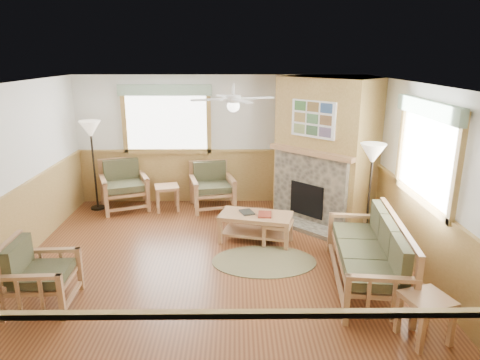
{
  "coord_description": "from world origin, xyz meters",
  "views": [
    {
      "loc": [
        0.33,
        -5.89,
        3.09
      ],
      "look_at": [
        0.4,
        0.7,
        1.15
      ],
      "focal_mm": 32.0,
      "sensor_mm": 36.0,
      "label": 1
    }
  ],
  "objects_px": {
    "end_table_sofa": "(425,318)",
    "armchair_back_right": "(212,186)",
    "armchair_back_left": "(124,185)",
    "armchair_left": "(41,274)",
    "coffee_table": "(256,227)",
    "footstool": "(278,233)",
    "sofa": "(366,253)",
    "floor_lamp_left": "(94,166)",
    "end_table_chairs": "(167,198)",
    "floor_lamp_right": "(369,197)"
  },
  "relations": [
    {
      "from": "end_table_sofa",
      "to": "armchair_back_right",
      "type": "bearing_deg",
      "value": 120.92
    },
    {
      "from": "armchair_back_right",
      "to": "end_table_sofa",
      "type": "relative_size",
      "value": 1.76
    },
    {
      "from": "armchair_back_left",
      "to": "armchair_left",
      "type": "relative_size",
      "value": 1.13
    },
    {
      "from": "coffee_table",
      "to": "footstool",
      "type": "distance_m",
      "value": 0.4
    },
    {
      "from": "sofa",
      "to": "footstool",
      "type": "relative_size",
      "value": 4.51
    },
    {
      "from": "footstool",
      "to": "floor_lamp_left",
      "type": "distance_m",
      "value": 4.07
    },
    {
      "from": "floor_lamp_left",
      "to": "end_table_sofa",
      "type": "bearing_deg",
      "value": -40.87
    },
    {
      "from": "coffee_table",
      "to": "end_table_chairs",
      "type": "xyz_separation_m",
      "value": [
        -1.75,
        1.54,
        0.02
      ]
    },
    {
      "from": "armchair_left",
      "to": "end_table_sofa",
      "type": "height_order",
      "value": "armchair_left"
    },
    {
      "from": "armchair_back_right",
      "to": "armchair_left",
      "type": "relative_size",
      "value": 1.07
    },
    {
      "from": "footstool",
      "to": "floor_lamp_left",
      "type": "xyz_separation_m",
      "value": [
        -3.59,
        1.78,
        0.72
      ]
    },
    {
      "from": "armchair_left",
      "to": "coffee_table",
      "type": "height_order",
      "value": "armchair_left"
    },
    {
      "from": "footstool",
      "to": "floor_lamp_right",
      "type": "distance_m",
      "value": 1.6
    },
    {
      "from": "armchair_back_right",
      "to": "floor_lamp_right",
      "type": "xyz_separation_m",
      "value": [
        2.63,
        -1.94,
        0.41
      ]
    },
    {
      "from": "footstool",
      "to": "sofa",
      "type": "bearing_deg",
      "value": -50.5
    },
    {
      "from": "armchair_back_left",
      "to": "armchair_left",
      "type": "distance_m",
      "value": 3.6
    },
    {
      "from": "armchair_left",
      "to": "armchair_back_left",
      "type": "bearing_deg",
      "value": -5.0
    },
    {
      "from": "armchair_left",
      "to": "floor_lamp_left",
      "type": "xyz_separation_m",
      "value": [
        -0.42,
        3.58,
        0.48
      ]
    },
    {
      "from": "sofa",
      "to": "end_table_sofa",
      "type": "height_order",
      "value": "sofa"
    },
    {
      "from": "armchair_back_left",
      "to": "end_table_sofa",
      "type": "relative_size",
      "value": 1.86
    },
    {
      "from": "armchair_back_left",
      "to": "floor_lamp_right",
      "type": "xyz_separation_m",
      "value": [
        4.45,
        -1.94,
        0.39
      ]
    },
    {
      "from": "sofa",
      "to": "floor_lamp_right",
      "type": "bearing_deg",
      "value": 169.89
    },
    {
      "from": "coffee_table",
      "to": "armchair_left",
      "type": "bearing_deg",
      "value": -131.5
    },
    {
      "from": "footstool",
      "to": "floor_lamp_left",
      "type": "relative_size",
      "value": 0.25
    },
    {
      "from": "armchair_back_right",
      "to": "armchair_back_left",
      "type": "bearing_deg",
      "value": 166.72
    },
    {
      "from": "armchair_left",
      "to": "end_table_chairs",
      "type": "height_order",
      "value": "armchair_left"
    },
    {
      "from": "armchair_left",
      "to": "footstool",
      "type": "xyz_separation_m",
      "value": [
        3.16,
        1.8,
        -0.24
      ]
    },
    {
      "from": "armchair_back_left",
      "to": "end_table_sofa",
      "type": "bearing_deg",
      "value": -66.48
    },
    {
      "from": "armchair_left",
      "to": "sofa",
      "type": "bearing_deg",
      "value": -86.18
    },
    {
      "from": "armchair_back_left",
      "to": "armchair_back_right",
      "type": "xyz_separation_m",
      "value": [
        1.82,
        0.0,
        -0.03
      ]
    },
    {
      "from": "armchair_left",
      "to": "floor_lamp_right",
      "type": "xyz_separation_m",
      "value": [
        4.61,
        1.65,
        0.44
      ]
    },
    {
      "from": "floor_lamp_left",
      "to": "footstool",
      "type": "bearing_deg",
      "value": -26.43
    },
    {
      "from": "armchair_back_right",
      "to": "footstool",
      "type": "distance_m",
      "value": 2.17
    },
    {
      "from": "coffee_table",
      "to": "end_table_chairs",
      "type": "relative_size",
      "value": 2.32
    },
    {
      "from": "armchair_back_left",
      "to": "end_table_chairs",
      "type": "relative_size",
      "value": 1.91
    },
    {
      "from": "floor_lamp_left",
      "to": "floor_lamp_right",
      "type": "relative_size",
      "value": 1.04
    },
    {
      "from": "armchair_back_right",
      "to": "armchair_left",
      "type": "bearing_deg",
      "value": -132.01
    },
    {
      "from": "armchair_back_right",
      "to": "coffee_table",
      "type": "height_order",
      "value": "armchair_back_right"
    },
    {
      "from": "sofa",
      "to": "armchair_back_right",
      "type": "distance_m",
      "value": 3.86
    },
    {
      "from": "end_table_sofa",
      "to": "floor_lamp_right",
      "type": "bearing_deg",
      "value": 89.03
    },
    {
      "from": "armchair_back_left",
      "to": "sofa",
      "type": "bearing_deg",
      "value": -59.27
    },
    {
      "from": "end_table_chairs",
      "to": "end_table_sofa",
      "type": "height_order",
      "value": "end_table_sofa"
    },
    {
      "from": "armchair_back_left",
      "to": "armchair_left",
      "type": "height_order",
      "value": "armchair_back_left"
    },
    {
      "from": "armchair_back_right",
      "to": "armchair_left",
      "type": "distance_m",
      "value": 4.1
    },
    {
      "from": "end_table_chairs",
      "to": "footstool",
      "type": "height_order",
      "value": "end_table_chairs"
    },
    {
      "from": "coffee_table",
      "to": "floor_lamp_right",
      "type": "bearing_deg",
      "value": 4.74
    },
    {
      "from": "armchair_back_left",
      "to": "coffee_table",
      "type": "height_order",
      "value": "armchair_back_left"
    },
    {
      "from": "armchair_back_right",
      "to": "armchair_left",
      "type": "xyz_separation_m",
      "value": [
        -1.97,
        -3.6,
        -0.03
      ]
    },
    {
      "from": "sofa",
      "to": "armchair_back_right",
      "type": "relative_size",
      "value": 2.18
    },
    {
      "from": "armchair_back_right",
      "to": "end_table_sofa",
      "type": "distance_m",
      "value": 5.05
    }
  ]
}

